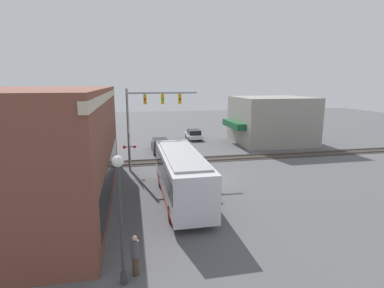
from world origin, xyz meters
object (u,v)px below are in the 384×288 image
streetlamp (120,210)px  pedestrian_by_lamp (135,255)px  parked_car_white (194,135)px  pedestrian_near_bus (209,184)px  crossing_signal (130,147)px  city_bus (181,174)px  parked_car_black (160,146)px

streetlamp → pedestrian_by_lamp: 2.32m
parked_car_white → pedestrian_near_bus: bearing=171.1°
crossing_signal → pedestrian_near_bus: 8.95m
city_bus → parked_car_white: size_ratio=2.40×
pedestrian_near_bus → parked_car_black: bearing=8.2°
pedestrian_near_bus → city_bus: bearing=101.1°
city_bus → pedestrian_near_bus: city_bus is taller
crossing_signal → pedestrian_near_bus: bearing=-141.6°
streetlamp → parked_car_white: size_ratio=1.25×
crossing_signal → streetlamp: (-15.52, 0.30, 0.84)m
parked_car_black → parked_car_white: size_ratio=1.15×
pedestrian_by_lamp → parked_car_white: bearing=-16.4°
parked_car_black → pedestrian_near_bus: size_ratio=2.96×
crossing_signal → pedestrian_by_lamp: bearing=-179.3°
city_bus → parked_car_black: size_ratio=2.08×
pedestrian_by_lamp → crossing_signal: bearing=0.7°
parked_car_black → pedestrian_by_lamp: pedestrian_by_lamp is taller
city_bus → parked_car_black: city_bus is taller
crossing_signal → streetlamp: streetlamp is taller
pedestrian_by_lamp → pedestrian_near_bus: bearing=-33.1°
parked_car_white → streetlamp: bearing=163.0°
parked_car_black → parked_car_white: (6.93, -5.40, -0.07)m
crossing_signal → parked_car_black: size_ratio=0.79×
crossing_signal → pedestrian_near_bus: crossing_signal is taller
parked_car_black → pedestrian_by_lamp: 22.70m
parked_car_black → parked_car_white: parked_car_black is taller
parked_car_black → pedestrian_near_bus: (-14.34, -2.07, 0.12)m
parked_car_black → crossing_signal: bearing=155.3°
crossing_signal → pedestrian_near_bus: (-6.92, -5.48, -1.46)m
streetlamp → pedestrian_near_bus: streetlamp is taller
streetlamp → pedestrian_near_bus: (8.60, -5.78, -2.30)m
crossing_signal → streetlamp: size_ratio=0.72×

